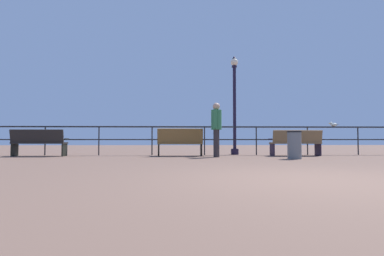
{
  "coord_description": "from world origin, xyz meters",
  "views": [
    {
      "loc": [
        -1.84,
        -4.2,
        0.55
      ],
      "look_at": [
        -1.43,
        6.66,
        0.97
      ],
      "focal_mm": 29.19,
      "sensor_mm": 36.0,
      "label": 1
    }
  ],
  "objects_px": {
    "bench_near_right": "(296,142)",
    "seagull_on_rail": "(333,124)",
    "bench_far_left": "(39,141)",
    "trash_bin": "(294,145)",
    "lamppost_center": "(235,103)",
    "person_by_bench": "(216,126)",
    "bench_near_left": "(180,141)"
  },
  "relations": [
    {
      "from": "bench_near_right",
      "to": "seagull_on_rail",
      "type": "bearing_deg",
      "value": 22.52
    },
    {
      "from": "bench_far_left",
      "to": "trash_bin",
      "type": "height_order",
      "value": "bench_far_left"
    },
    {
      "from": "seagull_on_rail",
      "to": "trash_bin",
      "type": "xyz_separation_m",
      "value": [
        -2.38,
        -2.43,
        -0.72
      ]
    },
    {
      "from": "bench_far_left",
      "to": "seagull_on_rail",
      "type": "relative_size",
      "value": 5.83
    },
    {
      "from": "bench_far_left",
      "to": "seagull_on_rail",
      "type": "height_order",
      "value": "seagull_on_rail"
    },
    {
      "from": "lamppost_center",
      "to": "trash_bin",
      "type": "height_order",
      "value": "lamppost_center"
    },
    {
      "from": "bench_near_right",
      "to": "lamppost_center",
      "type": "relative_size",
      "value": 0.46
    },
    {
      "from": "person_by_bench",
      "to": "seagull_on_rail",
      "type": "height_order",
      "value": "person_by_bench"
    },
    {
      "from": "lamppost_center",
      "to": "person_by_bench",
      "type": "height_order",
      "value": "lamppost_center"
    },
    {
      "from": "bench_near_right",
      "to": "trash_bin",
      "type": "xyz_separation_m",
      "value": [
        -0.7,
        -1.74,
        -0.09
      ]
    },
    {
      "from": "bench_near_right",
      "to": "trash_bin",
      "type": "height_order",
      "value": "bench_near_right"
    },
    {
      "from": "bench_near_left",
      "to": "seagull_on_rail",
      "type": "distance_m",
      "value": 5.78
    },
    {
      "from": "lamppost_center",
      "to": "person_by_bench",
      "type": "bearing_deg",
      "value": -117.57
    },
    {
      "from": "person_by_bench",
      "to": "trash_bin",
      "type": "distance_m",
      "value": 2.47
    },
    {
      "from": "person_by_bench",
      "to": "bench_far_left",
      "type": "bearing_deg",
      "value": 173.45
    },
    {
      "from": "bench_near_left",
      "to": "trash_bin",
      "type": "height_order",
      "value": "bench_near_left"
    },
    {
      "from": "lamppost_center",
      "to": "bench_near_left",
      "type": "bearing_deg",
      "value": -153.45
    },
    {
      "from": "trash_bin",
      "to": "lamppost_center",
      "type": "bearing_deg",
      "value": 114.41
    },
    {
      "from": "bench_near_right",
      "to": "person_by_bench",
      "type": "xyz_separation_m",
      "value": [
        -2.86,
        -0.68,
        0.51
      ]
    },
    {
      "from": "bench_near_left",
      "to": "lamppost_center",
      "type": "distance_m",
      "value": 2.73
    },
    {
      "from": "seagull_on_rail",
      "to": "person_by_bench",
      "type": "bearing_deg",
      "value": -163.11
    },
    {
      "from": "seagull_on_rail",
      "to": "bench_near_left",
      "type": "bearing_deg",
      "value": -173.05
    },
    {
      "from": "bench_near_right",
      "to": "lamppost_center",
      "type": "height_order",
      "value": "lamppost_center"
    },
    {
      "from": "lamppost_center",
      "to": "bench_far_left",
      "type": "bearing_deg",
      "value": -171.42
    },
    {
      "from": "bench_near_left",
      "to": "trash_bin",
      "type": "distance_m",
      "value": 3.75
    },
    {
      "from": "trash_bin",
      "to": "bench_far_left",
      "type": "bearing_deg",
      "value": 167.86
    },
    {
      "from": "bench_near_right",
      "to": "bench_near_left",
      "type": "bearing_deg",
      "value": 180.0
    },
    {
      "from": "bench_near_right",
      "to": "seagull_on_rail",
      "type": "distance_m",
      "value": 1.92
    },
    {
      "from": "bench_near_right",
      "to": "seagull_on_rail",
      "type": "relative_size",
      "value": 5.71
    },
    {
      "from": "bench_near_right",
      "to": "trash_bin",
      "type": "bearing_deg",
      "value": -112.05
    },
    {
      "from": "bench_far_left",
      "to": "bench_near_left",
      "type": "distance_m",
      "value": 4.77
    },
    {
      "from": "bench_near_right",
      "to": "person_by_bench",
      "type": "bearing_deg",
      "value": -166.58
    }
  ]
}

